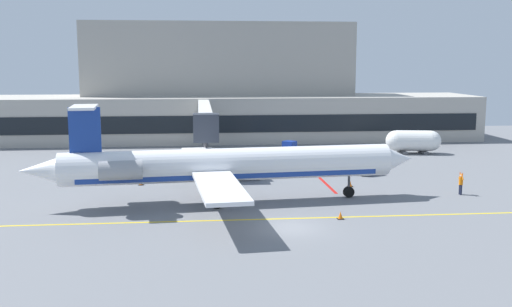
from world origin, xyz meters
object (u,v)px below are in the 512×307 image
object	(u,v)px
pushback_tractor	(357,162)
belt_loader	(287,152)
regional_jet	(223,165)
baggage_tug	(247,169)
marshaller	(461,183)
fuel_tank	(413,141)

from	to	relation	value
pushback_tractor	belt_loader	xyz separation A→B (m)	(-6.07, 7.32, -0.02)
regional_jet	baggage_tug	distance (m)	10.32
regional_jet	marshaller	size ratio (longest dim) A/B	16.36
regional_jet	baggage_tug	xyz separation A→B (m)	(2.72, 9.71, -2.17)
baggage_tug	marshaller	bearing A→B (deg)	-26.65
pushback_tractor	fuel_tank	bearing A→B (deg)	47.92
baggage_tug	marshaller	size ratio (longest dim) A/B	1.87
baggage_tug	marshaller	distance (m)	19.47
belt_loader	marshaller	bearing A→B (deg)	-56.57
marshaller	fuel_tank	bearing A→B (deg)	79.44
regional_jet	pushback_tractor	world-z (taller)	regional_jet
pushback_tractor	belt_loader	size ratio (longest dim) A/B	1.36
regional_jet	fuel_tank	distance (m)	33.56
pushback_tractor	marshaller	world-z (taller)	pushback_tractor
baggage_tug	fuel_tank	size ratio (longest dim) A/B	0.54
baggage_tug	pushback_tractor	world-z (taller)	pushback_tractor
regional_jet	baggage_tug	world-z (taller)	regional_jet
baggage_tug	pushback_tractor	xyz separation A→B (m)	(11.40, 2.22, 0.13)
regional_jet	fuel_tank	size ratio (longest dim) A/B	4.73
baggage_tug	regional_jet	bearing A→B (deg)	-105.63
regional_jet	marshaller	xyz separation A→B (m)	(20.11, 0.98, -2.08)
regional_jet	pushback_tractor	size ratio (longest dim) A/B	7.04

